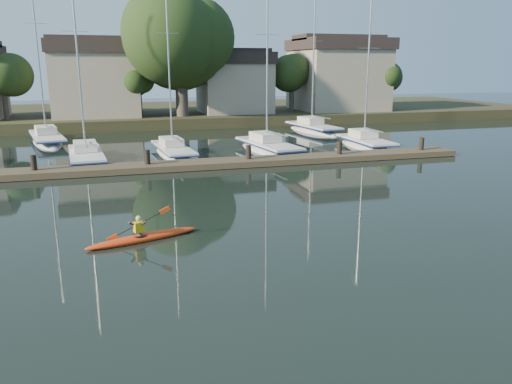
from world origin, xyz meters
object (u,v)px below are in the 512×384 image
object	(u,v)px
kayak	(143,236)
sailboat_3	(268,154)
dock	(200,164)
sailboat_7	(313,134)
sailboat_5	(48,145)
sailboat_4	(365,150)
sailboat_2	(173,157)
sailboat_1	(87,164)

from	to	relation	value
kayak	sailboat_3	world-z (taller)	sailboat_3
kayak	sailboat_3	xyz separation A→B (m)	(9.69, 16.33, -0.36)
dock	sailboat_7	distance (m)	18.58
dock	sailboat_5	distance (m)	16.38
sailboat_3	sailboat_7	world-z (taller)	sailboat_7
sailboat_4	sailboat_2	bearing A→B (deg)	177.49
sailboat_4	sailboat_3	bearing A→B (deg)	179.31
sailboat_2	sailboat_7	xyz separation A→B (m)	(13.74, 8.57, -0.04)
sailboat_2	sailboat_4	distance (m)	14.07
kayak	sailboat_5	distance (m)	25.79
sailboat_3	sailboat_1	bearing A→B (deg)	173.15
sailboat_7	sailboat_1	bearing A→B (deg)	-161.07
sailboat_1	sailboat_5	size ratio (longest dim) A/B	0.89
sailboat_2	sailboat_5	world-z (taller)	sailboat_5
sailboat_2	sailboat_4	bearing A→B (deg)	-7.94
sailboat_1	sailboat_2	bearing A→B (deg)	3.72
sailboat_2	sailboat_3	size ratio (longest dim) A/B	0.99
sailboat_4	sailboat_7	size ratio (longest dim) A/B	0.89
kayak	sailboat_1	xyz separation A→B (m)	(-2.42, 16.05, -0.34)
sailboat_3	sailboat_5	distance (m)	17.71
sailboat_4	sailboat_7	world-z (taller)	sailboat_7
sailboat_1	sailboat_3	bearing A→B (deg)	-3.63
dock	sailboat_1	size ratio (longest dim) A/B	2.51
sailboat_2	sailboat_7	size ratio (longest dim) A/B	0.98
sailboat_3	sailboat_4	xyz separation A→B (m)	(7.49, -0.14, 0.00)
kayak	sailboat_4	xyz separation A→B (m)	(17.18, 16.19, -0.35)
dock	sailboat_1	world-z (taller)	sailboat_1
sailboat_3	sailboat_7	distance (m)	11.62
kayak	sailboat_4	world-z (taller)	sailboat_4
kayak	sailboat_4	size ratio (longest dim) A/B	0.32
kayak	dock	distance (m)	12.67
sailboat_4	sailboat_5	distance (m)	24.54
dock	sailboat_5	xyz separation A→B (m)	(-9.74, 13.17, -0.40)
kayak	sailboat_4	bearing A→B (deg)	26.33
kayak	sailboat_2	distance (m)	17.19
sailboat_1	sailboat_3	distance (m)	12.12
sailboat_1	sailboat_4	distance (m)	19.60
sailboat_1	kayak	bearing A→B (deg)	-86.37
kayak	sailboat_3	bearing A→B (deg)	42.33
kayak	sailboat_2	world-z (taller)	sailboat_2
dock	sailboat_3	size ratio (longest dim) A/B	2.49
sailboat_3	sailboat_7	size ratio (longest dim) A/B	0.99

